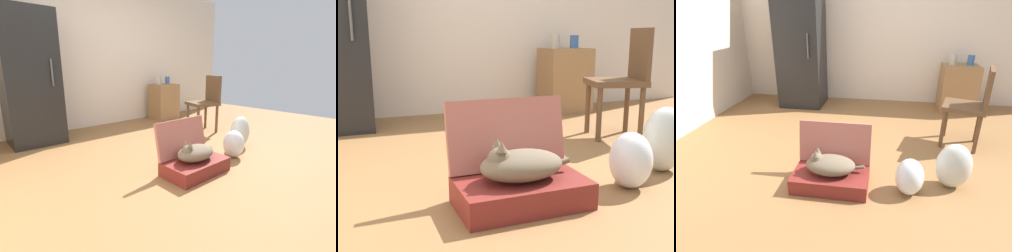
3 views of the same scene
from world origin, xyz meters
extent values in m
plane|color=olive|center=(0.00, 0.00, 0.00)|extent=(7.68, 7.68, 0.00)
cube|color=beige|center=(0.00, 2.26, 1.30)|extent=(6.40, 0.12, 2.60)
cube|color=tan|center=(-1.28, 2.19, 1.41)|extent=(0.26, 0.02, 0.34)
cube|color=maroon|center=(-0.33, -0.42, 0.07)|extent=(0.67, 0.39, 0.14)
cube|color=#B26356|center=(-0.33, -0.21, 0.34)|extent=(0.67, 0.11, 0.39)
ellipsoid|color=brown|center=(-0.33, -0.42, 0.22)|extent=(0.44, 0.28, 0.16)
sphere|color=brown|center=(-0.45, -0.42, 0.26)|extent=(0.12, 0.12, 0.12)
cone|color=brown|center=(-0.45, -0.45, 0.34)|extent=(0.06, 0.06, 0.06)
cone|color=brown|center=(-0.45, -0.39, 0.34)|extent=(0.06, 0.06, 0.06)
cylinder|color=brown|center=(-0.13, -0.38, 0.18)|extent=(0.20, 0.03, 0.07)
ellipsoid|color=silver|center=(0.35, -0.41, 0.16)|extent=(0.24, 0.25, 0.33)
ellipsoid|color=silver|center=(0.74, -0.25, 0.21)|extent=(0.31, 0.22, 0.42)
cube|color=black|center=(-1.26, 1.80, 0.90)|extent=(0.68, 0.61, 1.80)
cylinder|color=#4C4C4C|center=(-1.05, 1.47, 0.99)|extent=(0.02, 0.02, 0.35)
cube|color=olive|center=(1.20, 1.85, 0.36)|extent=(0.52, 0.42, 0.72)
cylinder|color=#B7AD99|center=(1.07, 1.86, 0.79)|extent=(0.10, 0.10, 0.15)
cylinder|color=#38609E|center=(1.33, 1.89, 0.79)|extent=(0.10, 0.10, 0.15)
cylinder|color=brown|center=(0.87, 0.84, 0.22)|extent=(0.04, 0.04, 0.45)
cylinder|color=brown|center=(0.77, 0.53, 0.22)|extent=(0.04, 0.04, 0.45)
cylinder|color=brown|center=(1.21, 0.74, 0.22)|extent=(0.04, 0.04, 0.45)
cylinder|color=brown|center=(1.12, 0.43, 0.22)|extent=(0.04, 0.04, 0.45)
cube|color=brown|center=(0.99, 0.63, 0.47)|extent=(0.54, 0.52, 0.05)
cube|color=brown|center=(1.18, 0.58, 0.71)|extent=(0.15, 0.38, 0.42)
camera|label=1|loc=(-2.10, -1.98, 1.07)|focal=26.21mm
camera|label=2|loc=(-1.13, -2.22, 0.87)|focal=43.39mm
camera|label=3|loc=(0.11, -2.40, 1.48)|focal=28.61mm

